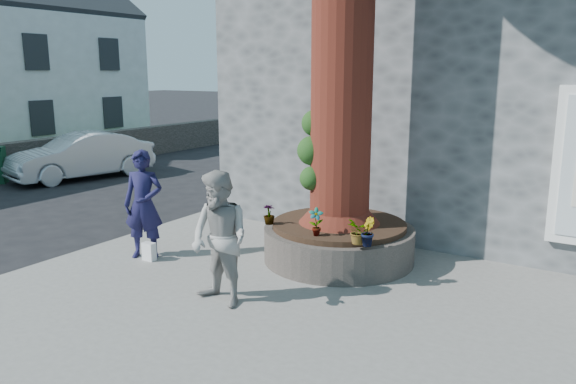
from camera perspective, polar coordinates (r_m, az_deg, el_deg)
The scene contains 14 objects.
ground at distance 7.69m, azimuth -7.31°, elevation -10.75°, with size 120.00×120.00×0.00m, color black.
pavement at distance 7.69m, azimuth 6.37°, elevation -10.23°, with size 9.00×8.00×0.12m, color slate.
yellow_line at distance 10.40m, azimuth -16.87°, elevation -5.01°, with size 0.10×30.00×0.01m, color yellow.
stone_shop at distance 12.79m, azimuth 23.55°, elevation 11.99°, with size 10.30×8.30×6.30m.
planter at distance 8.71m, azimuth 5.17°, elevation -5.03°, with size 2.30×2.30×0.60m.
cottage_far at distance 24.99m, azimuth -25.90°, elevation 12.87°, with size 7.30×7.40×8.75m.
man at distance 8.94m, azimuth -14.46°, elevation -1.24°, with size 0.62×0.41×1.69m, color #16153B.
woman at distance 6.96m, azimuth -6.94°, elevation -4.77°, with size 0.82×0.64×1.69m, color #9A9793.
shopping_bag at distance 8.96m, azimuth -13.93°, elevation -5.88°, with size 0.20×0.12×0.28m, color white.
car_silver at distance 16.84m, azimuth -20.23°, elevation 3.46°, with size 1.36×3.90×1.29m, color silver.
plant_a at distance 7.86m, azimuth 2.86°, elevation -3.06°, with size 0.21×0.14×0.40m, color gray.
plant_b at distance 7.48m, azimuth 8.06°, elevation -4.02°, with size 0.21×0.20×0.38m, color gray.
plant_c at distance 8.46m, azimuth -1.94°, elevation -2.26°, with size 0.17×0.17×0.31m, color gray.
plant_d at distance 7.54m, azimuth 7.18°, elevation -4.03°, with size 0.31×0.27×0.34m, color gray.
Camera 1 is at (4.56, -5.42, 2.99)m, focal length 35.00 mm.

